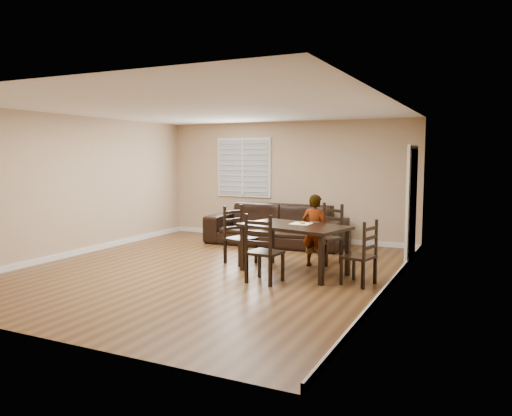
# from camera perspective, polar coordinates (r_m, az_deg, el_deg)

# --- Properties ---
(ground) EXTENTS (7.00, 7.00, 0.00)m
(ground) POSITION_cam_1_polar(r_m,az_deg,el_deg) (8.56, -5.41, -7.05)
(ground) COLOR brown
(ground) RESTS_ON ground
(room) EXTENTS (6.04, 7.04, 2.72)m
(room) POSITION_cam_1_polar(r_m,az_deg,el_deg) (8.47, -4.71, 5.15)
(room) COLOR tan
(room) RESTS_ON ground
(dining_table) EXTENTS (1.89, 1.34, 0.80)m
(dining_table) POSITION_cam_1_polar(r_m,az_deg,el_deg) (8.20, 4.41, -2.55)
(dining_table) COLOR black
(dining_table) RESTS_ON ground
(chair_near) EXTENTS (0.62, 0.61, 1.07)m
(chair_near) POSITION_cam_1_polar(r_m,az_deg,el_deg) (9.13, 8.44, -3.16)
(chair_near) COLOR black
(chair_near) RESTS_ON ground
(chair_far) EXTENTS (0.52, 0.49, 1.06)m
(chair_far) POSITION_cam_1_polar(r_m,az_deg,el_deg) (7.51, 0.52, -5.09)
(chair_far) COLOR black
(chair_far) RESTS_ON ground
(chair_left) EXTENTS (0.56, 0.58, 1.04)m
(chair_left) POSITION_cam_1_polar(r_m,az_deg,el_deg) (9.04, -2.32, -3.28)
(chair_left) COLOR black
(chair_left) RESTS_ON ground
(chair_right) EXTENTS (0.51, 0.53, 0.98)m
(chair_right) POSITION_cam_1_polar(r_m,az_deg,el_deg) (7.59, 12.43, -5.41)
(chair_right) COLOR black
(chair_right) RESTS_ON ground
(child) EXTENTS (0.48, 0.33, 1.27)m
(child) POSITION_cam_1_polar(r_m,az_deg,el_deg) (8.72, 6.74, -2.57)
(child) COLOR gray
(child) RESTS_ON ground
(napkin) EXTENTS (0.33, 0.33, 0.00)m
(napkin) POSITION_cam_1_polar(r_m,az_deg,el_deg) (8.34, 5.17, -1.79)
(napkin) COLOR white
(napkin) RESTS_ON dining_table
(donut) EXTENTS (0.11, 0.11, 0.04)m
(donut) POSITION_cam_1_polar(r_m,az_deg,el_deg) (8.33, 5.29, -1.65)
(donut) COLOR #B98842
(donut) RESTS_ON napkin
(sofa) EXTENTS (3.00, 1.22, 0.87)m
(sofa) POSITION_cam_1_polar(r_m,az_deg,el_deg) (10.82, 2.24, -1.94)
(sofa) COLOR black
(sofa) RESTS_ON ground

